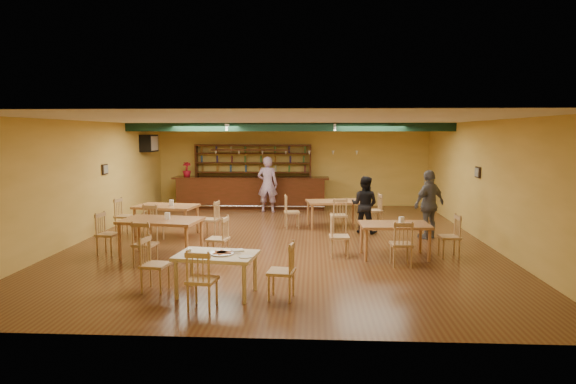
# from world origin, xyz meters

# --- Properties ---
(floor) EXTENTS (12.00, 12.00, 0.00)m
(floor) POSITION_xyz_m (0.00, 0.00, 0.00)
(floor) COLOR #573018
(floor) RESTS_ON ground
(ceiling_beam) EXTENTS (10.00, 0.30, 0.25)m
(ceiling_beam) POSITION_xyz_m (0.00, 2.80, 2.87)
(ceiling_beam) COLOR black
(ceiling_beam) RESTS_ON ceiling
(track_rail_left) EXTENTS (0.05, 2.50, 0.05)m
(track_rail_left) POSITION_xyz_m (-1.80, 3.40, 2.94)
(track_rail_left) COLOR silver
(track_rail_left) RESTS_ON ceiling
(track_rail_right) EXTENTS (0.05, 2.50, 0.05)m
(track_rail_right) POSITION_xyz_m (1.40, 3.40, 2.94)
(track_rail_right) COLOR silver
(track_rail_right) RESTS_ON ceiling
(ac_unit) EXTENTS (0.34, 0.70, 0.48)m
(ac_unit) POSITION_xyz_m (-4.80, 4.20, 2.35)
(ac_unit) COLOR silver
(ac_unit) RESTS_ON wall_left
(picture_left) EXTENTS (0.04, 0.34, 0.28)m
(picture_left) POSITION_xyz_m (-4.97, 1.00, 1.70)
(picture_left) COLOR black
(picture_left) RESTS_ON wall_left
(picture_right) EXTENTS (0.04, 0.34, 0.28)m
(picture_right) POSITION_xyz_m (4.97, 0.50, 1.70)
(picture_right) COLOR black
(picture_right) RESTS_ON wall_right
(bar_counter) EXTENTS (5.55, 0.85, 1.13)m
(bar_counter) POSITION_xyz_m (-1.45, 5.15, 0.56)
(bar_counter) COLOR #381B0B
(bar_counter) RESTS_ON ground
(back_bar_hutch) EXTENTS (4.29, 0.40, 2.28)m
(back_bar_hutch) POSITION_xyz_m (-1.45, 5.78, 1.14)
(back_bar_hutch) COLOR #381B0B
(back_bar_hutch) RESTS_ON ground
(poinsettia) EXTENTS (0.38, 0.38, 0.53)m
(poinsettia) POSITION_xyz_m (-3.78, 5.15, 1.39)
(poinsettia) COLOR #AF1022
(poinsettia) RESTS_ON bar_counter
(dining_table_a) EXTENTS (1.71, 1.18, 0.79)m
(dining_table_a) POSITION_xyz_m (-3.11, 0.45, 0.39)
(dining_table_a) COLOR #A86B3B
(dining_table_a) RESTS_ON ground
(dining_table_b) EXTENTS (1.65, 1.15, 0.76)m
(dining_table_b) POSITION_xyz_m (1.36, 1.80, 0.38)
(dining_table_b) COLOR #A86B3B
(dining_table_b) RESTS_ON ground
(dining_table_c) EXTENTS (1.80, 1.23, 0.84)m
(dining_table_c) POSITION_xyz_m (-2.52, -1.87, 0.42)
(dining_table_c) COLOR #A86B3B
(dining_table_c) RESTS_ON ground
(dining_table_d) EXTENTS (1.52, 0.95, 0.74)m
(dining_table_d) POSITION_xyz_m (2.55, -1.62, 0.37)
(dining_table_d) COLOR #A86B3B
(dining_table_d) RESTS_ON ground
(near_table) EXTENTS (1.41, 1.01, 0.70)m
(near_table) POSITION_xyz_m (-0.82, -4.28, 0.35)
(near_table) COLOR beige
(near_table) RESTS_ON ground
(pizza_tray) EXTENTS (0.48, 0.48, 0.01)m
(pizza_tray) POSITION_xyz_m (-0.73, -4.28, 0.71)
(pizza_tray) COLOR silver
(pizza_tray) RESTS_ON near_table
(parmesan_shaker) EXTENTS (0.08, 0.08, 0.11)m
(parmesan_shaker) POSITION_xyz_m (-1.24, -4.42, 0.75)
(parmesan_shaker) COLOR #EAE5C6
(parmesan_shaker) RESTS_ON near_table
(napkin_stack) EXTENTS (0.24, 0.22, 0.03)m
(napkin_stack) POSITION_xyz_m (-0.50, -4.10, 0.71)
(napkin_stack) COLOR white
(napkin_stack) RESTS_ON near_table
(pizza_server) EXTENTS (0.33, 0.14, 0.00)m
(pizza_server) POSITION_xyz_m (-0.59, -4.24, 0.72)
(pizza_server) COLOR silver
(pizza_server) RESTS_ON pizza_tray
(side_plate) EXTENTS (0.25, 0.25, 0.01)m
(side_plate) POSITION_xyz_m (-0.31, -4.47, 0.71)
(side_plate) COLOR white
(side_plate) RESTS_ON near_table
(patron_bar) EXTENTS (0.72, 0.50, 1.91)m
(patron_bar) POSITION_xyz_m (-0.78, 4.33, 0.95)
(patron_bar) COLOR #7E4393
(patron_bar) RESTS_ON ground
(patron_right_a) EXTENTS (0.92, 0.83, 1.54)m
(patron_right_a) POSITION_xyz_m (2.16, 1.00, 0.77)
(patron_right_a) COLOR black
(patron_right_a) RESTS_ON ground
(patron_right_b) EXTENTS (1.08, 0.96, 1.76)m
(patron_right_b) POSITION_xyz_m (3.75, 0.38, 0.88)
(patron_right_b) COLOR slate
(patron_right_b) RESTS_ON ground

